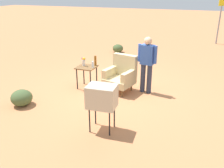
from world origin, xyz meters
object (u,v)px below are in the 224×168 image
at_px(armchair, 121,75).
at_px(tv_on_stand, 102,97).
at_px(person_standing, 147,62).
at_px(flower_vase, 84,61).
at_px(bottle_short_clear, 93,65).
at_px(bottle_tall_amber, 95,61).
at_px(side_table, 87,70).
at_px(road_sign, 220,18).

relative_size(armchair, tv_on_stand, 1.03).
height_order(person_standing, flower_vase, person_standing).
relative_size(armchair, bottle_short_clear, 5.30).
relative_size(tv_on_stand, bottle_tall_amber, 3.43).
bearing_deg(side_table, flower_vase, 157.39).
distance_m(armchair, person_standing, 0.86).
distance_m(road_sign, flower_vase, 9.10).
xyz_separation_m(armchair, bottle_tall_amber, (-0.85, 0.05, 0.33)).
xyz_separation_m(armchair, flower_vase, (-1.16, -0.11, 0.32)).
bearing_deg(tv_on_stand, person_standing, 80.45).
height_order(road_sign, bottle_short_clear, road_sign).
bearing_deg(side_table, road_sign, 65.00).
bearing_deg(flower_vase, bottle_short_clear, -14.20).
distance_m(side_table, bottle_short_clear, 0.31).
height_order(side_table, tv_on_stand, tv_on_stand).
xyz_separation_m(person_standing, flower_vase, (-1.89, -0.24, -0.12)).
bearing_deg(flower_vase, road_sign, 64.19).
xyz_separation_m(road_sign, bottle_short_clear, (-3.61, -8.26, -0.61)).
bearing_deg(armchair, side_table, -171.18).
bearing_deg(side_table, bottle_tall_amber, 47.11).
distance_m(tv_on_stand, bottle_short_clear, 2.33).
bearing_deg(bottle_short_clear, road_sign, 66.40).
relative_size(road_sign, bottle_short_clear, 12.20).
xyz_separation_m(person_standing, road_sign, (2.06, 7.94, 0.44)).
bearing_deg(person_standing, bottle_short_clear, -168.23).
height_order(armchair, person_standing, person_standing).
height_order(person_standing, bottle_tall_amber, person_standing).
distance_m(armchair, flower_vase, 1.21).
bearing_deg(bottle_short_clear, side_table, 170.54).
height_order(side_table, flower_vase, flower_vase).
xyz_separation_m(armchair, person_standing, (0.73, 0.12, 0.44)).
xyz_separation_m(side_table, bottle_short_clear, (0.23, -0.04, 0.20)).
height_order(tv_on_stand, bottle_tall_amber, tv_on_stand).
bearing_deg(side_table, bottle_short_clear, -9.46).
xyz_separation_m(tv_on_stand, person_standing, (0.40, 2.35, 0.16)).
xyz_separation_m(armchair, bottle_short_clear, (-0.82, -0.20, 0.28)).
xyz_separation_m(tv_on_stand, bottle_short_clear, (-1.15, 2.03, -0.01)).
distance_m(side_table, bottle_tall_amber, 0.39).
xyz_separation_m(side_table, road_sign, (3.83, 8.22, 0.81)).
bearing_deg(tv_on_stand, bottle_tall_amber, 117.38).
height_order(armchair, flower_vase, armchair).
bearing_deg(tv_on_stand, bottle_short_clear, 119.63).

